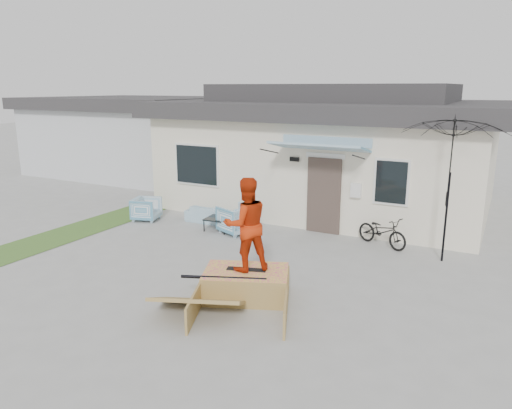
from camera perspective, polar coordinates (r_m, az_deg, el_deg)
The scene contains 13 objects.
ground at distance 10.25m, azimuth -6.28°, elevation -9.03°, with size 90.00×90.00×0.00m, color gray.
grass_strip at distance 14.93m, azimuth -18.63°, elevation -2.32°, with size 1.40×8.00×0.01m, color #3C6227.
house at distance 16.78m, azimuth 9.09°, elevation 6.70°, with size 10.80×8.49×4.10m.
neighbor_house at distance 23.93m, azimuth -13.94°, elevation 8.17°, with size 8.60×7.60×3.50m.
loveseat at distance 14.40m, azimuth -5.03°, elevation -0.86°, with size 1.70×0.50×0.66m, color teal.
armchair_left at distance 14.96m, azimuth -12.88°, elevation -0.39°, with size 0.75×0.70×0.77m, color teal.
armchair_right at distance 13.28m, azimuth -2.32°, elevation -1.61°, with size 0.85×0.79×0.87m, color teal.
coffee_table at distance 13.66m, azimuth -4.27°, elevation -2.30°, with size 0.74×0.74×0.37m, color black.
bicycle at distance 12.61m, azimuth 14.77°, elevation -2.73°, with size 0.52×1.48×0.95m, color black.
patio_umbrella at distance 11.66m, azimuth 21.91°, elevation 1.86°, with size 2.70×2.57×2.20m.
skate_ramp at distance 9.37m, azimuth -1.18°, elevation -9.41°, with size 1.60×2.13×0.53m, color olive, non-canonical shape.
skateboard at distance 9.31m, azimuth -1.15°, elevation -7.65°, with size 0.76×0.19×0.05m, color black.
skater at distance 9.02m, azimuth -1.18°, elevation -2.20°, with size 0.88×0.68×1.79m, color red.
Camera 1 is at (5.37, -7.78, 3.96)m, focal length 33.69 mm.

